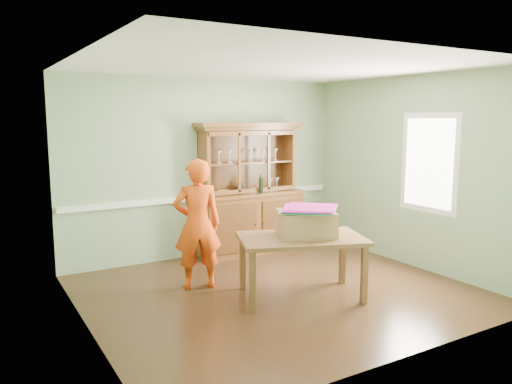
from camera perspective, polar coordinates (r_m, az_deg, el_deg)
floor at (r=6.24m, az=2.57°, el=-11.27°), size 4.50×4.50×0.00m
ceiling at (r=5.90m, az=2.75°, el=14.21°), size 4.50×4.50×0.00m
wall_back at (r=7.66m, az=-5.59°, el=2.76°), size 4.50×0.00×4.50m
wall_left at (r=5.06m, az=-19.15°, el=-0.63°), size 0.00×4.00×4.00m
wall_right at (r=7.40m, az=17.40°, el=2.20°), size 0.00×4.00×4.00m
wall_front at (r=4.41m, az=17.07°, el=-1.82°), size 4.50×0.00×4.50m
chair_rail at (r=7.70m, az=-5.46°, el=-0.59°), size 4.41×0.05×0.08m
framed_map at (r=5.33m, az=-19.69°, el=1.96°), size 0.03×0.60×0.46m
window_panel at (r=7.17m, az=19.12°, el=3.14°), size 0.03×0.96×1.36m
china_hutch at (r=7.83m, az=-0.71°, el=-1.75°), size 1.73×0.57×2.03m
dining_table at (r=5.93m, az=5.21°, el=-5.91°), size 1.66×1.32×0.72m
cardboard_box at (r=5.92m, az=5.72°, el=-3.60°), size 0.78×0.71×0.30m
kite_stack at (r=5.88m, az=6.03°, el=-1.93°), size 0.80×0.80×0.05m
person at (r=6.20m, az=-6.71°, el=-3.66°), size 0.68×0.54×1.62m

